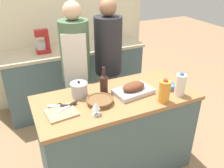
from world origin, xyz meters
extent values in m
plane|color=#9E7A56|center=(0.00, 0.00, 0.00)|extent=(12.00, 12.00, 0.00)
cube|color=#4C666B|center=(0.00, 0.00, 0.43)|extent=(1.49, 0.68, 0.86)
cube|color=#A37042|center=(0.00, 0.00, 0.88)|extent=(1.54, 0.70, 0.04)
cube|color=#4C666B|center=(0.00, 1.43, 0.45)|extent=(1.96, 0.58, 0.89)
cube|color=beige|center=(0.00, 1.43, 0.91)|extent=(2.02, 0.60, 0.04)
cube|color=beige|center=(0.00, 1.78, 1.27)|extent=(2.52, 0.10, 2.55)
cube|color=#BCBCC1|center=(0.17, -0.02, 0.92)|extent=(0.39, 0.26, 0.04)
ellipsoid|color=brown|center=(0.17, -0.02, 0.97)|extent=(0.25, 0.16, 0.08)
cylinder|color=brown|center=(-0.19, -0.05, 0.92)|extent=(0.23, 0.23, 0.04)
torus|color=brown|center=(-0.19, -0.05, 0.94)|extent=(0.25, 0.25, 0.02)
cube|color=tan|center=(-0.55, -0.07, 0.91)|extent=(0.27, 0.23, 0.02)
cylinder|color=#B7B7BC|center=(-0.32, 0.15, 0.96)|extent=(0.16, 0.16, 0.13)
cylinder|color=#B7B7BC|center=(-0.32, 0.15, 1.03)|extent=(0.16, 0.16, 0.01)
sphere|color=black|center=(-0.32, 0.15, 1.05)|extent=(0.02, 0.02, 0.02)
cylinder|color=slate|center=(0.55, -0.09, 0.92)|extent=(0.13, 0.13, 0.05)
torus|color=slate|center=(0.55, -0.09, 0.94)|extent=(0.14, 0.14, 0.02)
cylinder|color=orange|center=(0.35, -0.26, 1.00)|extent=(0.10, 0.10, 0.21)
cylinder|color=red|center=(0.35, -0.26, 1.11)|extent=(0.04, 0.04, 0.02)
cylinder|color=white|center=(0.55, -0.23, 1.00)|extent=(0.10, 0.10, 0.21)
cylinder|color=#3360B2|center=(0.55, -0.23, 1.12)|extent=(0.04, 0.04, 0.02)
cylinder|color=#381E19|center=(-0.09, 0.10, 0.98)|extent=(0.08, 0.08, 0.17)
cone|color=#381E19|center=(-0.09, 0.10, 1.08)|extent=(0.08, 0.08, 0.03)
cylinder|color=#381E19|center=(-0.09, 0.10, 1.14)|extent=(0.03, 0.03, 0.07)
cylinder|color=silver|center=(-0.29, -0.20, 0.90)|extent=(0.07, 0.07, 0.00)
cylinder|color=silver|center=(-0.29, -0.20, 0.93)|extent=(0.01, 0.01, 0.05)
cone|color=silver|center=(-0.29, -0.20, 0.98)|extent=(0.07, 0.07, 0.06)
cube|color=#B7B7BC|center=(-0.52, -0.04, 0.92)|extent=(0.14, 0.09, 0.01)
cube|color=black|center=(-0.42, 0.02, 0.92)|extent=(0.09, 0.06, 0.01)
cube|color=#B7B7BC|center=(-0.62, 0.04, 0.90)|extent=(0.11, 0.07, 0.01)
cube|color=black|center=(-0.54, 0.07, 0.90)|extent=(0.07, 0.05, 0.01)
cube|color=#B7B7BC|center=(-0.58, 0.05, 0.92)|extent=(0.11, 0.07, 0.01)
cube|color=black|center=(-0.50, 0.01, 0.92)|extent=(0.07, 0.05, 0.01)
cube|color=#B22323|center=(-0.42, 1.39, 0.96)|extent=(0.18, 0.14, 0.06)
cylinder|color=#B7B7BC|center=(-0.44, 1.39, 1.04)|extent=(0.13, 0.13, 0.10)
cube|color=#B22323|center=(-0.36, 1.39, 1.07)|extent=(0.05, 0.08, 0.17)
cube|color=#B22323|center=(-0.42, 1.39, 1.20)|extent=(0.17, 0.08, 0.09)
cylinder|color=#332D28|center=(0.70, 1.44, 1.02)|extent=(0.06, 0.06, 0.17)
cylinder|color=black|center=(0.70, 1.44, 1.11)|extent=(0.03, 0.03, 0.02)
cylinder|color=#332D28|center=(0.14, 1.35, 1.01)|extent=(0.06, 0.06, 0.15)
cylinder|color=black|center=(0.14, 1.35, 1.09)|extent=(0.02, 0.02, 0.02)
cube|color=beige|center=(-0.18, 0.70, 0.41)|extent=(0.30, 0.25, 0.81)
cylinder|color=#4C6B4C|center=(-0.18, 0.70, 1.15)|extent=(0.33, 0.33, 0.68)
sphere|color=#DBAD89|center=(-0.18, 0.70, 1.58)|extent=(0.20, 0.20, 0.20)
cube|color=silver|center=(-0.23, 0.55, 0.96)|extent=(0.25, 0.09, 0.86)
cube|color=beige|center=(0.23, 0.72, 0.40)|extent=(0.31, 0.26, 0.81)
cylinder|color=#28282D|center=(0.23, 0.72, 1.15)|extent=(0.33, 0.33, 0.67)
sphere|color=#996B4C|center=(0.23, 0.72, 1.58)|extent=(0.20, 0.20, 0.20)
camera|label=1|loc=(-0.85, -1.74, 2.04)|focal=38.00mm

